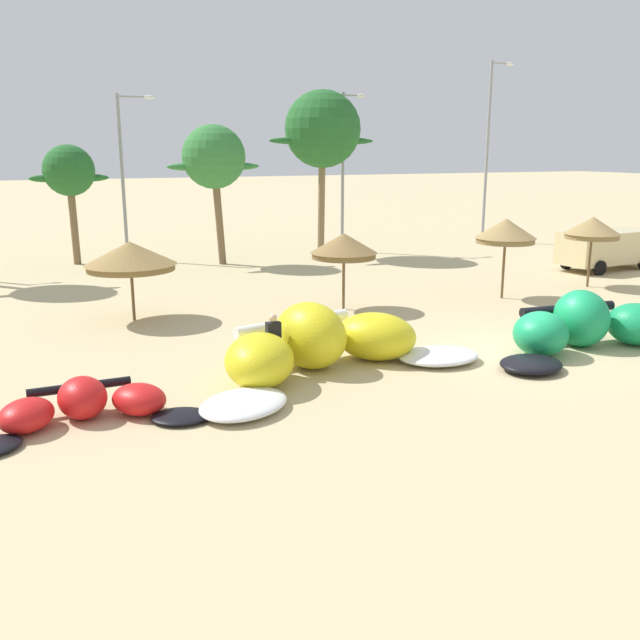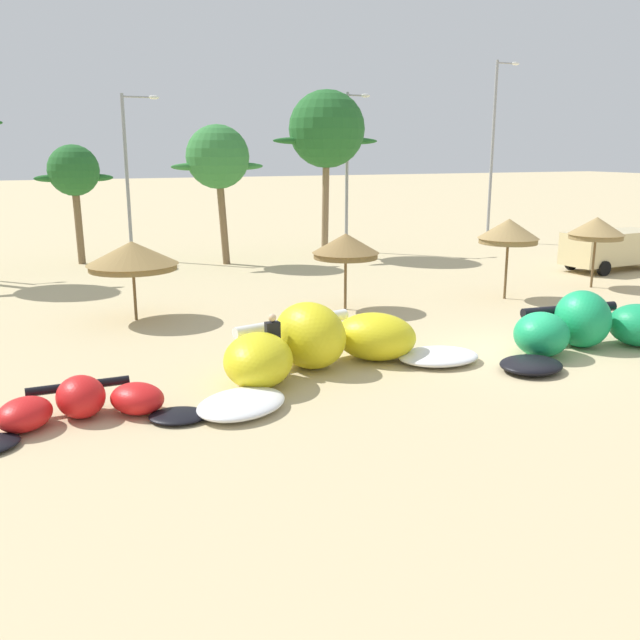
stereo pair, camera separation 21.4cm
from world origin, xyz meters
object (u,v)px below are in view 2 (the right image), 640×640
beach_umbrella_middle (346,246)px  lamppost_east (494,144)px  palm_left (74,172)px  palm_left_of_gap (218,158)px  kite_far_left (83,405)px  kite_left (320,347)px  kite_left_of_center (591,329)px  parked_van (610,247)px  beach_umbrella_near_palms (509,231)px  lamppost_west_center (130,168)px  beach_umbrella_outermost (597,228)px  lamppost_east_center (349,165)px  palm_center_left (327,130)px  beach_umbrella_near_van (132,256)px  person_near_kites (273,345)px

beach_umbrella_middle → lamppost_east: lamppost_east is taller
palm_left → palm_left_of_gap: size_ratio=0.86×
kite_far_left → kite_left: kite_left is taller
kite_left_of_center → parked_van: parked_van is taller
parked_van → beach_umbrella_near_palms: bearing=-159.3°
lamppost_west_center → kite_left: bearing=-86.7°
beach_umbrella_middle → parked_van: beach_umbrella_middle is taller
kite_left_of_center → beach_umbrella_middle: (-4.12, 7.56, 1.66)m
beach_umbrella_outermost → parked_van: (3.95, 2.93, -1.38)m
beach_umbrella_near_palms → lamppost_east: 17.89m
kite_left_of_center → lamppost_east_center: (2.46, 20.85, 4.17)m
lamppost_east_center → lamppost_east: (9.98, 0.30, 1.12)m
palm_center_left → beach_umbrella_near_van: bearing=-138.0°
beach_umbrella_middle → palm_center_left: bearing=68.7°
beach_umbrella_near_van → lamppost_east: 26.93m
kite_left → beach_umbrella_near_van: size_ratio=2.83×
kite_far_left → palm_center_left: (14.40, 19.39, 6.24)m
kite_left_of_center → kite_left: bearing=170.4°
lamppost_east_center → kite_left_of_center: bearing=-96.7°
kite_far_left → lamppost_east_center: 26.61m
kite_far_left → kite_left_of_center: bearing=-1.1°
beach_umbrella_near_van → palm_center_left: (11.87, 10.68, 4.40)m
beach_umbrella_outermost → palm_left: size_ratio=0.50×
kite_far_left → parked_van: 26.72m
parked_van → palm_left_of_gap: palm_left_of_gap is taller
kite_left → beach_umbrella_near_palms: bearing=28.1°
kite_left_of_center → beach_umbrella_near_palms: bearing=71.0°
parked_van → palm_left: 26.15m
parked_van → palm_left: (-22.89, 12.16, 3.43)m
palm_left_of_gap → lamppost_east_center: lamppost_east_center is taller
palm_left → lamppost_east: bearing=-2.5°
kite_left → palm_left: size_ratio=1.46×
parked_van → lamppost_east_center: size_ratio=0.60×
beach_umbrella_near_van → lamppost_east: size_ratio=0.28×
lamppost_west_center → beach_umbrella_near_palms: bearing=-54.3°
beach_umbrella_middle → parked_van: (15.16, 2.49, -1.21)m
person_near_kites → palm_left_of_gap: size_ratio=0.24×
lamppost_west_center → lamppost_east: bearing=-4.0°
beach_umbrella_middle → person_near_kites: (-4.97, -6.08, -1.48)m
beach_umbrella_middle → lamppost_east: 21.73m
parked_van → palm_center_left: bearing=137.4°
beach_umbrella_near_van → parked_van: (22.33, 1.08, -1.10)m
beach_umbrella_middle → beach_umbrella_outermost: (11.21, -0.44, 0.17)m
kite_left_of_center → lamppost_east_center: 21.40m
kite_left → beach_umbrella_near_van: bearing=114.1°
beach_umbrella_near_palms → lamppost_east_center: bearing=89.5°
kite_far_left → kite_left: (5.95, 1.06, 0.32)m
palm_left → kite_left: bearing=-79.2°
kite_left_of_center → parked_van: 14.94m
beach_umbrella_near_palms → palm_left_of_gap: palm_left_of_gap is taller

